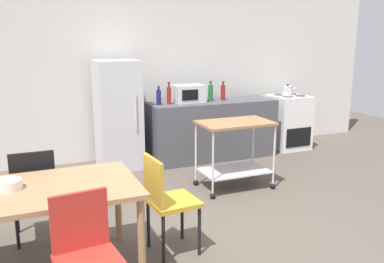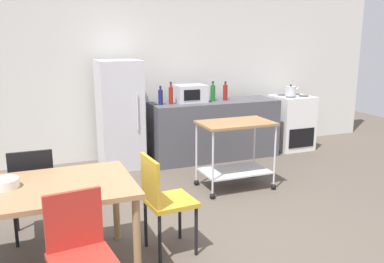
{
  "view_description": "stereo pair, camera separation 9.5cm",
  "coord_description": "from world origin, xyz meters",
  "views": [
    {
      "loc": [
        -1.86,
        -3.11,
        1.88
      ],
      "look_at": [
        -0.03,
        1.2,
        0.8
      ],
      "focal_mm": 38.88,
      "sensor_mm": 36.0,
      "label": 1
    },
    {
      "loc": [
        -1.77,
        -3.15,
        1.88
      ],
      "look_at": [
        -0.03,
        1.2,
        0.8
      ],
      "focal_mm": 38.88,
      "sensor_mm": 36.0,
      "label": 2
    }
  ],
  "objects": [
    {
      "name": "bottle_hot_sauce",
      "position": [
        0.89,
        2.63,
        1.03
      ],
      "size": [
        0.07,
        0.07,
        0.3
      ],
      "color": "#1E6628",
      "rests_on": "kitchen_counter"
    },
    {
      "name": "kitchen_counter",
      "position": [
        0.9,
        2.6,
        0.45
      ],
      "size": [
        2.0,
        0.64,
        0.9
      ],
      "primitive_type": "cube",
      "color": "#4C4C51",
      "rests_on": "ground_plane"
    },
    {
      "name": "ground_plane",
      "position": [
        0.0,
        0.0,
        0.0
      ],
      "size": [
        12.0,
        12.0,
        0.0
      ],
      "primitive_type": "plane",
      "color": "brown"
    },
    {
      "name": "refrigerator",
      "position": [
        -0.55,
        2.7,
        0.78
      ],
      "size": [
        0.6,
        0.63,
        1.55
      ],
      "color": "silver",
      "rests_on": "ground_plane"
    },
    {
      "name": "fruit_bowl",
      "position": [
        -1.98,
        0.16,
        0.79
      ],
      "size": [
        0.21,
        0.21,
        0.07
      ],
      "primitive_type": "cylinder",
      "color": "white",
      "rests_on": "dining_table"
    },
    {
      "name": "dining_table",
      "position": [
        -1.78,
        0.09,
        0.67
      ],
      "size": [
        1.5,
        0.9,
        0.75
      ],
      "color": "#A37A51",
      "rests_on": "ground_plane"
    },
    {
      "name": "bottle_sparkling_water",
      "position": [
        0.19,
        2.58,
        1.03
      ],
      "size": [
        0.06,
        0.06,
        0.32
      ],
      "color": "maroon",
      "rests_on": "kitchen_counter"
    },
    {
      "name": "microwave",
      "position": [
        0.52,
        2.66,
        1.03
      ],
      "size": [
        0.46,
        0.35,
        0.26
      ],
      "color": "silver",
      "rests_on": "kitchen_counter"
    },
    {
      "name": "bottle_soda",
      "position": [
        0.03,
        2.59,
        1.02
      ],
      "size": [
        0.07,
        0.07,
        0.27
      ],
      "color": "navy",
      "rests_on": "kitchen_counter"
    },
    {
      "name": "kettle",
      "position": [
        2.23,
        2.52,
        1.0
      ],
      "size": [
        0.24,
        0.17,
        0.19
      ],
      "color": "silver",
      "rests_on": "stove_oven"
    },
    {
      "name": "back_wall",
      "position": [
        0.0,
        3.2,
        1.45
      ],
      "size": [
        8.4,
        0.12,
        2.9
      ],
      "primitive_type": "cube",
      "color": "silver",
      "rests_on": "ground_plane"
    },
    {
      "name": "chair_mustard",
      "position": [
        -0.75,
        0.07,
        0.52
      ],
      "size": [
        0.43,
        0.43,
        0.89
      ],
      "rotation": [
        0.0,
        0.0,
        1.65
      ],
      "color": "gold",
      "rests_on": "ground_plane"
    },
    {
      "name": "bottle_vinegar",
      "position": [
        1.09,
        2.62,
        1.03
      ],
      "size": [
        0.07,
        0.07,
        0.29
      ],
      "color": "maroon",
      "rests_on": "kitchen_counter"
    },
    {
      "name": "chair_red",
      "position": [
        -1.54,
        -0.6,
        0.52
      ],
      "size": [
        0.45,
        0.45,
        0.89
      ],
      "rotation": [
        0.0,
        0.0,
        0.12
      ],
      "color": "#B72D23",
      "rests_on": "ground_plane"
    },
    {
      "name": "chair_black",
      "position": [
        -1.8,
        0.76,
        0.52
      ],
      "size": [
        0.4,
        0.4,
        0.89
      ],
      "rotation": [
        0.0,
        0.0,
        3.14
      ],
      "color": "black",
      "rests_on": "ground_plane"
    },
    {
      "name": "kitchen_cart",
      "position": [
        0.58,
        1.29,
        0.57
      ],
      "size": [
        0.91,
        0.57,
        0.85
      ],
      "color": "olive",
      "rests_on": "ground_plane"
    },
    {
      "name": "stove_oven",
      "position": [
        2.35,
        2.62,
        0.45
      ],
      "size": [
        0.6,
        0.61,
        0.92
      ],
      "color": "white",
      "rests_on": "ground_plane"
    }
  ]
}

